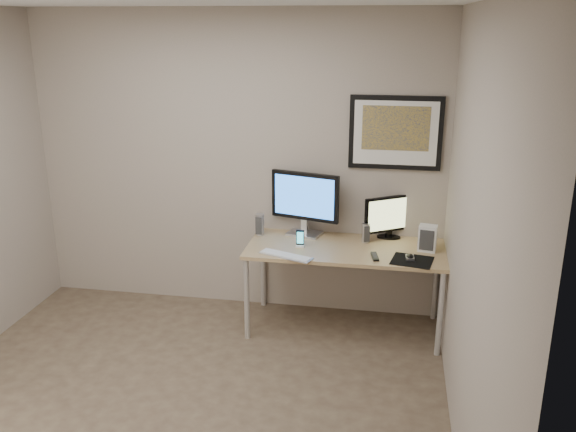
{
  "coord_description": "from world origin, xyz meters",
  "views": [
    {
      "loc": [
        1.34,
        -3.3,
        2.49
      ],
      "look_at": [
        0.57,
        1.1,
        1.05
      ],
      "focal_mm": 38.0,
      "sensor_mm": 36.0,
      "label": 1
    }
  ],
  "objects_px": {
    "speaker_right": "(366,233)",
    "fan_unit": "(428,238)",
    "framed_art": "(396,133)",
    "monitor_tv": "(390,216)",
    "desk": "(345,255)",
    "monitor_large": "(305,201)",
    "phone_dock": "(300,238)",
    "speaker_left": "(260,225)",
    "keyboard": "(286,255)"
  },
  "relations": [
    {
      "from": "desk",
      "to": "monitor_large",
      "type": "distance_m",
      "value": 0.58
    },
    {
      "from": "framed_art",
      "to": "speaker_right",
      "type": "distance_m",
      "value": 0.85
    },
    {
      "from": "desk",
      "to": "speaker_left",
      "type": "height_order",
      "value": "speaker_left"
    },
    {
      "from": "monitor_large",
      "to": "keyboard",
      "type": "relative_size",
      "value": 1.36
    },
    {
      "from": "speaker_left",
      "to": "keyboard",
      "type": "distance_m",
      "value": 0.56
    },
    {
      "from": "speaker_right",
      "to": "fan_unit",
      "type": "bearing_deg",
      "value": -33.99
    },
    {
      "from": "speaker_left",
      "to": "fan_unit",
      "type": "distance_m",
      "value": 1.41
    },
    {
      "from": "desk",
      "to": "monitor_tv",
      "type": "distance_m",
      "value": 0.51
    },
    {
      "from": "speaker_right",
      "to": "fan_unit",
      "type": "relative_size",
      "value": 0.76
    },
    {
      "from": "speaker_left",
      "to": "fan_unit",
      "type": "height_order",
      "value": "fan_unit"
    },
    {
      "from": "fan_unit",
      "to": "monitor_tv",
      "type": "bearing_deg",
      "value": 150.61
    },
    {
      "from": "desk",
      "to": "monitor_tv",
      "type": "height_order",
      "value": "monitor_tv"
    },
    {
      "from": "speaker_right",
      "to": "fan_unit",
      "type": "distance_m",
      "value": 0.51
    },
    {
      "from": "speaker_right",
      "to": "keyboard",
      "type": "height_order",
      "value": "speaker_right"
    },
    {
      "from": "framed_art",
      "to": "monitor_tv",
      "type": "distance_m",
      "value": 0.7
    },
    {
      "from": "phone_dock",
      "to": "fan_unit",
      "type": "distance_m",
      "value": 1.02
    },
    {
      "from": "speaker_left",
      "to": "speaker_right",
      "type": "height_order",
      "value": "speaker_left"
    },
    {
      "from": "desk",
      "to": "phone_dock",
      "type": "xyz_separation_m",
      "value": [
        -0.37,
        -0.05,
        0.14
      ]
    },
    {
      "from": "monitor_large",
      "to": "monitor_tv",
      "type": "distance_m",
      "value": 0.72
    },
    {
      "from": "fan_unit",
      "to": "phone_dock",
      "type": "bearing_deg",
      "value": -165.45
    },
    {
      "from": "phone_dock",
      "to": "keyboard",
      "type": "relative_size",
      "value": 0.33
    },
    {
      "from": "speaker_right",
      "to": "monitor_tv",
      "type": "bearing_deg",
      "value": 14.41
    },
    {
      "from": "phone_dock",
      "to": "keyboard",
      "type": "bearing_deg",
      "value": -111.43
    },
    {
      "from": "framed_art",
      "to": "speaker_right",
      "type": "relative_size",
      "value": 4.6
    },
    {
      "from": "monitor_tv",
      "to": "keyboard",
      "type": "relative_size",
      "value": 0.94
    },
    {
      "from": "desk",
      "to": "speaker_left",
      "type": "xyz_separation_m",
      "value": [
        -0.75,
        0.18,
        0.16
      ]
    },
    {
      "from": "framed_art",
      "to": "monitor_large",
      "type": "xyz_separation_m",
      "value": [
        -0.72,
        -0.09,
        -0.59
      ]
    },
    {
      "from": "desk",
      "to": "speaker_right",
      "type": "relative_size",
      "value": 9.82
    },
    {
      "from": "fan_unit",
      "to": "speaker_right",
      "type": "bearing_deg",
      "value": 176.64
    },
    {
      "from": "speaker_left",
      "to": "speaker_right",
      "type": "relative_size",
      "value": 1.14
    },
    {
      "from": "framed_art",
      "to": "phone_dock",
      "type": "xyz_separation_m",
      "value": [
        -0.72,
        -0.38,
        -0.82
      ]
    },
    {
      "from": "monitor_large",
      "to": "monitor_tv",
      "type": "height_order",
      "value": "monitor_large"
    },
    {
      "from": "fan_unit",
      "to": "keyboard",
      "type": "bearing_deg",
      "value": -154.1
    },
    {
      "from": "framed_art",
      "to": "monitor_tv",
      "type": "relative_size",
      "value": 1.83
    },
    {
      "from": "framed_art",
      "to": "keyboard",
      "type": "relative_size",
      "value": 1.72
    },
    {
      "from": "framed_art",
      "to": "keyboard",
      "type": "height_order",
      "value": "framed_art"
    },
    {
      "from": "speaker_right",
      "to": "keyboard",
      "type": "xyz_separation_m",
      "value": [
        -0.6,
        -0.43,
        -0.07
      ]
    },
    {
      "from": "monitor_tv",
      "to": "keyboard",
      "type": "height_order",
      "value": "monitor_tv"
    },
    {
      "from": "speaker_right",
      "to": "keyboard",
      "type": "distance_m",
      "value": 0.74
    },
    {
      "from": "monitor_large",
      "to": "speaker_right",
      "type": "relative_size",
      "value": 3.64
    },
    {
      "from": "keyboard",
      "to": "fan_unit",
      "type": "relative_size",
      "value": 2.04
    },
    {
      "from": "monitor_tv",
      "to": "fan_unit",
      "type": "distance_m",
      "value": 0.4
    },
    {
      "from": "desk",
      "to": "speaker_right",
      "type": "distance_m",
      "value": 0.26
    },
    {
      "from": "phone_dock",
      "to": "framed_art",
      "type": "bearing_deg",
      "value": 25.21
    },
    {
      "from": "keyboard",
      "to": "monitor_tv",
      "type": "bearing_deg",
      "value": 56.27
    },
    {
      "from": "framed_art",
      "to": "monitor_large",
      "type": "relative_size",
      "value": 1.27
    },
    {
      "from": "speaker_right",
      "to": "phone_dock",
      "type": "distance_m",
      "value": 0.56
    },
    {
      "from": "phone_dock",
      "to": "speaker_right",
      "type": "bearing_deg",
      "value": 18.37
    },
    {
      "from": "monitor_large",
      "to": "phone_dock",
      "type": "distance_m",
      "value": 0.37
    },
    {
      "from": "monitor_tv",
      "to": "fan_unit",
      "type": "relative_size",
      "value": 1.92
    }
  ]
}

